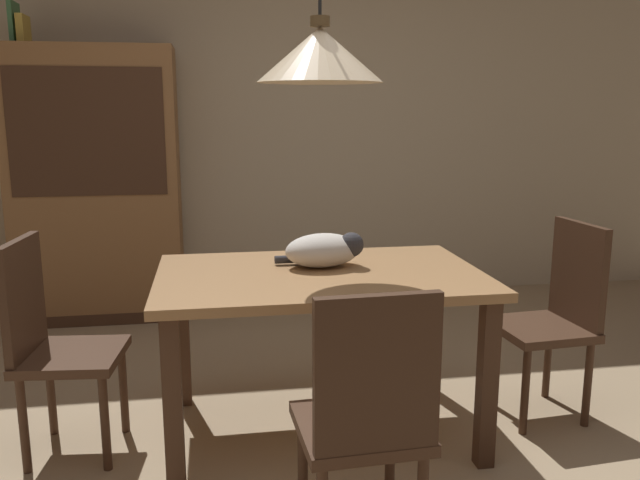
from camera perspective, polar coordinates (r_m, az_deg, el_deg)
name	(u,v)px	position (r m, az deg, el deg)	size (l,w,h in m)	color
back_wall	(279,108)	(4.96, -3.63, 11.51)	(6.40, 0.10, 2.90)	beige
dining_table	(320,294)	(2.85, -0.01, -4.78)	(1.40, 0.90, 0.75)	#A87A4C
chair_left_side	(52,338)	(2.95, -22.45, -7.94)	(0.44, 0.44, 0.93)	#472D1E
chair_right_side	(556,311)	(3.27, 20.00, -5.88)	(0.43, 0.43, 0.93)	#472D1E
chair_near_front	(367,415)	(2.10, 4.13, -15.06)	(0.42, 0.42, 0.93)	#472D1E
cat_sleeping	(325,250)	(2.90, 0.44, -0.87)	(0.39, 0.27, 0.16)	silver
pendant_lamp	(320,54)	(2.75, -0.01, 15.98)	(0.52, 0.52, 1.30)	beige
hutch_bookcase	(97,191)	(4.70, -18.94, 4.06)	(1.12, 0.45, 1.85)	olive
book_green_slim	(15,23)	(4.79, -25.20, 16.83)	(0.03, 0.20, 0.26)	#427A4C
book_yellow_short	(24,30)	(4.77, -24.54, 16.43)	(0.04, 0.20, 0.18)	gold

